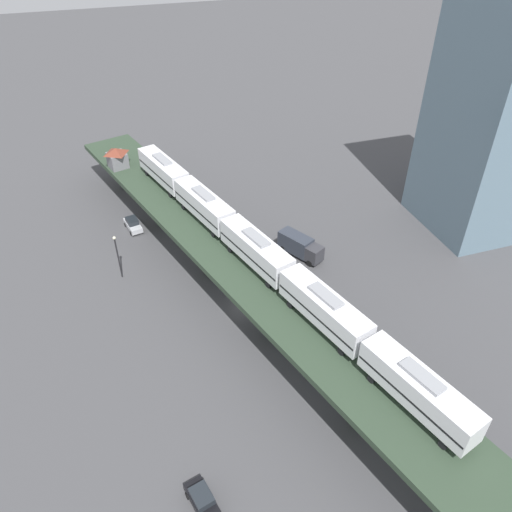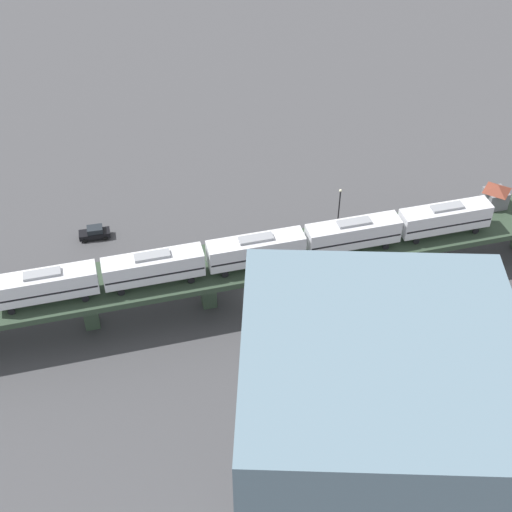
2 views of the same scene
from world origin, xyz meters
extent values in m
plane|color=#424244|center=(0.00, 0.00, 0.00)|extent=(400.00, 400.00, 0.00)
cube|color=#2C3D2C|center=(0.00, 0.00, 6.22)|extent=(34.24, 90.59, 0.80)
cube|color=#384C38|center=(10.96, -36.91, 2.91)|extent=(2.24, 2.24, 5.82)
cube|color=#384C38|center=(6.69, -22.53, 2.91)|extent=(2.24, 2.24, 5.82)
cube|color=#384C38|center=(2.42, -8.15, 2.91)|extent=(2.24, 2.24, 5.82)
cube|color=#384C38|center=(-1.85, 6.23, 2.91)|extent=(2.24, 2.24, 5.82)
cube|color=#384C38|center=(-6.12, 20.61, 2.91)|extent=(2.24, 2.24, 5.82)
cube|color=silver|center=(5.67, -24.02, 9.16)|extent=(6.10, 12.30, 3.10)
cube|color=black|center=(5.67, -24.02, 8.86)|extent=(6.07, 12.08, 0.24)
cube|color=gray|center=(5.67, -24.02, 10.89)|extent=(2.54, 4.42, 0.36)
cylinder|color=black|center=(5.73, -28.39, 7.04)|extent=(0.45, 0.87, 0.84)
cylinder|color=black|center=(8.01, -27.71, 7.04)|extent=(0.45, 0.87, 0.84)
cylinder|color=black|center=(3.33, -20.33, 7.04)|extent=(0.45, 0.87, 0.84)
cylinder|color=black|center=(5.62, -19.66, 7.04)|extent=(0.45, 0.87, 0.84)
cube|color=silver|center=(2.08, -11.94, 9.16)|extent=(6.10, 12.30, 3.10)
cube|color=black|center=(2.08, -11.94, 8.86)|extent=(6.07, 12.08, 0.24)
cube|color=gray|center=(2.08, -11.94, 10.89)|extent=(2.54, 4.42, 0.36)
cylinder|color=black|center=(2.14, -16.31, 7.04)|extent=(0.45, 0.87, 0.84)
cylinder|color=black|center=(4.42, -15.63, 7.04)|extent=(0.45, 0.87, 0.84)
cylinder|color=black|center=(-0.25, -8.25, 7.04)|extent=(0.45, 0.87, 0.84)
cylinder|color=black|center=(2.03, -7.58, 7.04)|extent=(0.45, 0.87, 0.84)
cube|color=silver|center=(-1.50, 0.14, 9.16)|extent=(6.10, 12.30, 3.10)
cube|color=black|center=(-1.50, 0.14, 8.86)|extent=(6.07, 12.08, 0.24)
cube|color=gray|center=(-1.50, 0.14, 10.89)|extent=(2.54, 4.42, 0.36)
cylinder|color=black|center=(-1.45, -4.23, 7.04)|extent=(0.45, 0.87, 0.84)
cylinder|color=black|center=(0.83, -3.55, 7.04)|extent=(0.45, 0.87, 0.84)
cylinder|color=black|center=(-3.84, 3.83, 7.04)|extent=(0.45, 0.87, 0.84)
cylinder|color=black|center=(-1.56, 4.50, 7.04)|extent=(0.45, 0.87, 0.84)
cube|color=silver|center=(-5.09, 12.22, 9.16)|extent=(6.10, 12.30, 3.10)
cube|color=black|center=(-5.09, 12.22, 8.86)|extent=(6.07, 12.08, 0.24)
cube|color=gray|center=(-5.09, 12.22, 10.89)|extent=(2.54, 4.42, 0.36)
cylinder|color=black|center=(-5.03, 7.85, 7.04)|extent=(0.45, 0.87, 0.84)
cylinder|color=black|center=(-2.75, 8.53, 7.04)|extent=(0.45, 0.87, 0.84)
cylinder|color=black|center=(-7.42, 15.90, 7.04)|extent=(0.45, 0.87, 0.84)
cylinder|color=black|center=(-5.14, 16.58, 7.04)|extent=(0.45, 0.87, 0.84)
cube|color=silver|center=(-8.67, 24.30, 9.16)|extent=(6.10, 12.30, 3.10)
cube|color=black|center=(-8.67, 24.30, 8.86)|extent=(6.07, 12.08, 0.24)
cube|color=gray|center=(-8.67, 24.30, 10.89)|extent=(2.54, 4.42, 0.36)
cylinder|color=black|center=(-8.62, 19.93, 7.04)|extent=(0.45, 0.87, 0.84)
cylinder|color=black|center=(-6.34, 20.61, 7.04)|extent=(0.45, 0.87, 0.84)
cylinder|color=black|center=(-11.01, 27.98, 7.04)|extent=(0.45, 0.87, 0.84)
cylinder|color=black|center=(-8.73, 28.66, 7.04)|extent=(0.45, 0.87, 0.84)
cube|color=slate|center=(12.03, -32.09, 7.87)|extent=(3.48, 3.48, 2.50)
pyramid|color=brown|center=(12.03, -32.09, 9.57)|extent=(4.00, 4.00, 0.90)
cube|color=black|center=(11.24, 23.90, 0.73)|extent=(2.81, 4.70, 0.80)
cube|color=#1E2328|center=(11.28, 23.75, 1.51)|extent=(2.12, 2.53, 0.76)
cylinder|color=black|center=(10.76, 22.30, 0.33)|extent=(0.39, 0.70, 0.66)
cylinder|color=black|center=(12.42, 22.72, 0.33)|extent=(0.39, 0.70, 0.66)
cube|color=#B7BABF|center=(11.68, -22.91, 0.73)|extent=(2.65, 4.67, 0.80)
cube|color=#1E2328|center=(11.71, -23.05, 1.51)|extent=(2.05, 2.49, 0.76)
cylinder|color=black|center=(11.13, -24.48, 0.33)|extent=(0.37, 0.69, 0.66)
cylinder|color=black|center=(12.80, -24.14, 0.33)|extent=(0.37, 0.69, 0.66)
cylinder|color=black|center=(10.55, -21.68, 0.33)|extent=(0.37, 0.69, 0.66)
cylinder|color=black|center=(12.23, -21.33, 0.33)|extent=(0.37, 0.69, 0.66)
cube|color=#333338|center=(-12.34, -5.76, 1.65)|extent=(2.88, 2.80, 2.30)
cube|color=#2D333D|center=(-10.66, -8.95, 1.85)|extent=(4.46, 5.67, 2.70)
cylinder|color=black|center=(-11.46, -5.30, 0.50)|extent=(0.78, 1.05, 1.00)
cylinder|color=black|center=(-13.21, -6.23, 0.50)|extent=(0.78, 1.05, 1.00)
cylinder|color=black|center=(-9.01, -9.84, 0.50)|extent=(0.78, 1.05, 1.00)
cylinder|color=black|center=(-10.84, -10.81, 0.50)|extent=(0.78, 1.05, 1.00)
cylinder|color=black|center=(14.72, -11.30, 3.25)|extent=(0.20, 0.20, 6.50)
sphere|color=beige|center=(14.72, -11.30, 6.72)|extent=(0.44, 0.44, 0.44)
cube|color=slate|center=(-41.32, -8.34, 18.00)|extent=(16.00, 16.00, 36.00)
camera|label=1|loc=(13.59, 46.33, 45.12)|focal=35.00mm
camera|label=2|loc=(-68.00, -2.08, 65.18)|focal=50.00mm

